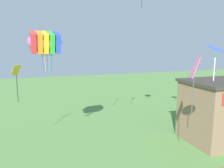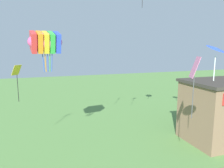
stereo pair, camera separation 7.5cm
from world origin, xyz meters
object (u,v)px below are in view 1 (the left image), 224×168
(kite_yellow_diamond, at_px, (16,76))
(kite_blue_delta, at_px, (216,49))
(kite_rainbow_parafoil, at_px, (45,42))
(kite_pink_diamond, at_px, (194,74))

(kite_yellow_diamond, relative_size, kite_blue_delta, 1.59)
(kite_rainbow_parafoil, bearing_deg, kite_yellow_diamond, 155.91)
(kite_rainbow_parafoil, relative_size, kite_pink_diamond, 0.83)
(kite_pink_diamond, bearing_deg, kite_blue_delta, -102.31)
(kite_pink_diamond, bearing_deg, kite_rainbow_parafoil, 140.19)
(kite_rainbow_parafoil, distance_m, kite_blue_delta, 11.37)
(kite_yellow_diamond, bearing_deg, kite_pink_diamond, -36.90)
(kite_yellow_diamond, xyz_separation_m, kite_blue_delta, (9.67, -9.50, 2.07))
(kite_rainbow_parafoil, relative_size, kite_yellow_diamond, 1.06)
(kite_yellow_diamond, height_order, kite_pink_diamond, kite_pink_diamond)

